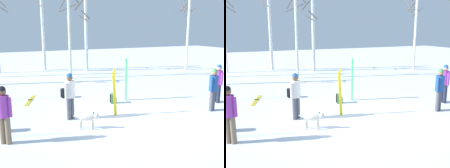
% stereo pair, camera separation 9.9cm
% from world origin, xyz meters
% --- Properties ---
extents(ground_plane, '(60.00, 60.00, 0.00)m').
position_xyz_m(ground_plane, '(0.00, 0.00, 0.00)').
color(ground_plane, white).
extents(person_0, '(0.34, 0.52, 1.72)m').
position_xyz_m(person_0, '(4.57, 0.48, 0.98)').
color(person_0, '#1E2338').
rests_on(person_0, ground_plane).
extents(person_1, '(0.48, 0.34, 1.72)m').
position_xyz_m(person_1, '(3.46, -0.35, 0.98)').
color(person_1, '#4C4C56').
rests_on(person_1, ground_plane).
extents(person_2, '(0.44, 0.35, 1.72)m').
position_xyz_m(person_2, '(-4.32, -0.24, 0.98)').
color(person_2, '#72604C').
rests_on(person_2, ground_plane).
extents(person_3, '(0.45, 0.34, 1.72)m').
position_xyz_m(person_3, '(-2.02, 1.04, 0.98)').
color(person_3, '#4C4C56').
rests_on(person_3, ground_plane).
extents(dog, '(0.79, 0.51, 0.57)m').
position_xyz_m(dog, '(-1.77, -0.13, 0.39)').
color(dog, beige).
rests_on(dog, ground_plane).
extents(ski_pair_planted_0, '(0.02, 0.15, 1.95)m').
position_xyz_m(ski_pair_planted_0, '(1.01, 2.49, 0.97)').
color(ski_pair_planted_0, green).
rests_on(ski_pair_planted_0, ground_plane).
extents(ski_pair_planted_1, '(0.24, 0.09, 1.81)m').
position_xyz_m(ski_pair_planted_1, '(-0.40, 0.72, 0.90)').
color(ski_pair_planted_1, yellow).
rests_on(ski_pair_planted_1, ground_plane).
extents(ski_pair_lying_0, '(0.76, 1.79, 0.05)m').
position_xyz_m(ski_pair_lying_0, '(-3.04, 4.25, 0.01)').
color(ski_pair_lying_0, yellow).
rests_on(ski_pair_lying_0, ground_plane).
extents(backpack_0, '(0.31, 0.28, 0.44)m').
position_xyz_m(backpack_0, '(-4.37, 0.78, 0.21)').
color(backpack_0, '#99591E').
rests_on(backpack_0, ground_plane).
extents(backpack_1, '(0.33, 0.31, 0.44)m').
position_xyz_m(backpack_1, '(0.27, 2.30, 0.21)').
color(backpack_1, '#4C7F3F').
rests_on(backpack_1, ground_plane).
extents(backpack_2, '(0.31, 0.28, 0.44)m').
position_xyz_m(backpack_2, '(-1.48, 4.14, 0.21)').
color(backpack_2, black).
rests_on(backpack_2, ground_plane).
extents(water_bottle_0, '(0.06, 0.06, 0.25)m').
position_xyz_m(water_bottle_0, '(-1.24, 0.71, 0.12)').
color(water_bottle_0, '#1E72BF').
rests_on(water_bottle_0, ground_plane).
extents(birch_tree_3, '(0.83, 0.86, 7.62)m').
position_xyz_m(birch_tree_3, '(-0.71, 12.92, 3.91)').
color(birch_tree_3, silver).
rests_on(birch_tree_3, ground_plane).
extents(birch_tree_4, '(1.25, 1.31, 7.58)m').
position_xyz_m(birch_tree_4, '(0.22, 8.80, 3.93)').
color(birch_tree_4, silver).
rests_on(birch_tree_4, ground_plane).
extents(birch_tree_5, '(1.03, 1.40, 5.53)m').
position_xyz_m(birch_tree_5, '(2.14, 11.17, 2.88)').
color(birch_tree_5, silver).
rests_on(birch_tree_5, ground_plane).
extents(birch_tree_6, '(1.49, 1.29, 6.14)m').
position_xyz_m(birch_tree_6, '(9.54, 8.58, 3.26)').
color(birch_tree_6, white).
rests_on(birch_tree_6, ground_plane).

